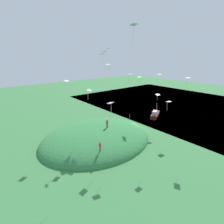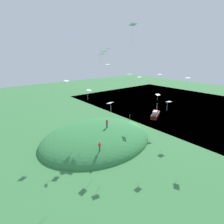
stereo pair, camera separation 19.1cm
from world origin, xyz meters
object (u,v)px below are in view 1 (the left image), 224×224
kite_11 (108,65)px  kite_2 (67,81)px  kite_4 (188,78)px  kite_7 (160,75)px  mooring_post (130,116)px  person_near_shore (100,145)px  kite_10 (169,102)px  kite_0 (158,95)px  kite_3 (110,104)px  kite_13 (139,77)px  kite_1 (130,75)px  kite_14 (134,26)px  person_watching_kites (107,122)px  kite_8 (108,49)px  kite_9 (102,54)px  boat_on_lake (155,114)px  kite_12 (104,52)px  kite_5 (89,91)px  kite_6 (101,46)px

kite_11 → kite_2: bearing=-12.3°
kite_4 → kite_7: kite_7 is taller
kite_7 → mooring_post: bearing=-115.2°
person_near_shore → kite_11: bearing=-178.4°
kite_4 → kite_10: 5.94m
kite_2 → mooring_post: 21.15m
kite_0 → mooring_post: size_ratio=1.06×
kite_3 → kite_4: bearing=157.9°
kite_4 → kite_11: (7.79, -12.16, 1.95)m
kite_0 → kite_13: size_ratio=0.77×
kite_1 → kite_14: bearing=46.6°
person_watching_kites → kite_4: size_ratio=0.92×
kite_2 → kite_8: bearing=-176.9°
person_near_shore → kite_8: (-9.25, -9.55, 14.53)m
kite_0 → kite_13: kite_13 is taller
kite_10 → mooring_post: size_ratio=1.39×
person_near_shore → kite_2: kite_2 is taller
kite_7 → kite_14: size_ratio=0.64×
kite_9 → mooring_post: kite_9 is taller
boat_on_lake → kite_0: (6.24, 4.85, 7.18)m
kite_1 → kite_3: (4.29, 0.32, -4.08)m
kite_3 → kite_12: kite_12 is taller
kite_7 → kite_13: bearing=-110.4°
kite_8 → kite_10: 16.04m
person_near_shore → kite_8: 19.70m
person_watching_kites → boat_on_lake: bearing=-98.3°
kite_2 → kite_12: 8.75m
kite_1 → kite_13: 8.61m
person_watching_kites → kite_12: size_ratio=1.09×
kite_0 → person_watching_kites: bearing=-9.8°
person_watching_kites → kite_12: bearing=119.4°
kite_7 → kite_12: 10.13m
kite_12 → kite_14: kite_14 is taller
kite_1 → kite_14: size_ratio=0.87×
person_near_shore → kite_3: 6.71m
person_watching_kites → kite_2: (5.75, -4.10, 7.93)m
kite_2 → kite_9: size_ratio=0.75×
kite_3 → kite_10: size_ratio=1.20×
kite_7 → kite_14: (10.93, 4.16, 6.07)m
kite_4 → kite_1: bearing=-33.0°
kite_0 → kite_12: (14.61, 0.11, 8.78)m
kite_0 → kite_5: (15.86, -2.63, 2.49)m
person_near_shore → kite_1: 12.33m
kite_0 → kite_14: (17.18, 8.71, 11.23)m
kite_14 → mooring_post: kite_14 is taller
boat_on_lake → kite_0: bearing=10.5°
person_watching_kites → kite_10: 12.60m
kite_3 → kite_8: (-6.85, -9.22, 8.27)m
kite_0 → kite_9: kite_9 is taller
kite_6 → kite_14: (6.29, 14.55, 1.37)m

